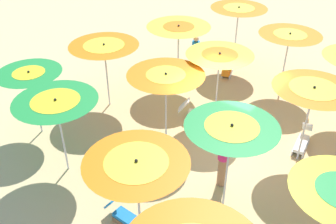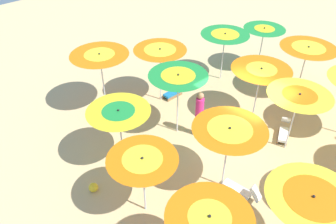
{
  "view_description": "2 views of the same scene",
  "coord_description": "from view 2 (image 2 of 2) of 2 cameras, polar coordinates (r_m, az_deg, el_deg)",
  "views": [
    {
      "loc": [
        -7.99,
        -4.05,
        7.14
      ],
      "look_at": [
        -0.68,
        1.49,
        1.06
      ],
      "focal_mm": 40.32,
      "sensor_mm": 36.0,
      "label": 1
    },
    {
      "loc": [
        4.97,
        -8.07,
        8.36
      ],
      "look_at": [
        -2.04,
        -1.63,
        1.11
      ],
      "focal_mm": 35.97,
      "sensor_mm": 36.0,
      "label": 2
    }
  ],
  "objects": [
    {
      "name": "beach_umbrella_5",
      "position": [
        12.86,
        15.45,
        6.38
      ],
      "size": [
        2.22,
        2.22,
        2.26
      ],
      "color": "silver",
      "rests_on": "ground"
    },
    {
      "name": "beach_umbrella_2",
      "position": [
        13.41,
        -1.35,
        9.77
      ],
      "size": [
        2.1,
        2.1,
        2.42
      ],
      "color": "silver",
      "rests_on": "ground"
    },
    {
      "name": "beach_umbrella_11",
      "position": [
        8.96,
        -4.32,
        -8.66
      ],
      "size": [
        1.92,
        1.92,
        2.16
      ],
      "color": "silver",
      "rests_on": "ground"
    },
    {
      "name": "beach_umbrella_10",
      "position": [
        9.59,
        10.33,
        -3.64
      ],
      "size": [
        2.14,
        2.14,
        2.41
      ],
      "color": "silver",
      "rests_on": "ground"
    },
    {
      "name": "beach_umbrella_9",
      "position": [
        11.61,
        21.28,
        2.11
      ],
      "size": [
        2.09,
        2.09,
        2.37
      ],
      "color": "silver",
      "rests_on": "ground"
    },
    {
      "name": "beach_umbrella_1",
      "position": [
        15.19,
        9.59,
        12.3
      ],
      "size": [
        2.13,
        2.13,
        2.3
      ],
      "color": "silver",
      "rests_on": "ground"
    },
    {
      "name": "lounger_3",
      "position": [
        14.64,
        1.03,
        3.43
      ],
      "size": [
        0.35,
        1.12,
        0.6
      ],
      "rotation": [
        0.0,
        0.0,
        4.71
      ],
      "color": "olive",
      "rests_on": "ground"
    },
    {
      "name": "beach_umbrella_0",
      "position": [
        16.45,
        15.95,
        12.97
      ],
      "size": [
        1.9,
        1.9,
        2.16
      ],
      "color": "silver",
      "rests_on": "ground"
    },
    {
      "name": "beach_umbrella_14",
      "position": [
        8.52,
        23.18,
        -13.77
      ],
      "size": [
        2.16,
        2.16,
        2.35
      ],
      "color": "silver",
      "rests_on": "ground"
    },
    {
      "name": "beach_ball",
      "position": [
        10.97,
        -12.54,
        -12.36
      ],
      "size": [
        0.3,
        0.3,
        0.3
      ],
      "primitive_type": "sphere",
      "color": "yellow",
      "rests_on": "ground"
    },
    {
      "name": "lounger_2",
      "position": [
        13.19,
        19.01,
        -3.25
      ],
      "size": [
        0.83,
        1.18,
        0.67
      ],
      "rotation": [
        0.0,
        0.0,
        5.19
      ],
      "color": "olive",
      "rests_on": "ground"
    },
    {
      "name": "ground",
      "position": [
        12.65,
        11.82,
        -5.15
      ],
      "size": [
        40.59,
        40.59,
        0.04
      ],
      "primitive_type": "cube",
      "color": "#D1B57F"
    },
    {
      "name": "beach_umbrella_7",
      "position": [
        10.54,
        -8.31,
        -0.69
      ],
      "size": [
        2.02,
        2.02,
        2.2
      ],
      "color": "silver",
      "rests_on": "ground"
    },
    {
      "name": "beach_umbrella_3",
      "position": [
        13.11,
        -11.45,
        8.78
      ],
      "size": [
        2.24,
        2.24,
        2.52
      ],
      "color": "silver",
      "rests_on": "ground"
    },
    {
      "name": "beachgoer_0",
      "position": [
        12.13,
        5.33,
        -0.22
      ],
      "size": [
        0.3,
        0.3,
        1.88
      ],
      "rotation": [
        0.0,
        0.0,
        2.21
      ],
      "color": "#A3704C",
      "rests_on": "ground"
    },
    {
      "name": "beach_umbrella_4",
      "position": [
        14.91,
        22.56,
        9.46
      ],
      "size": [
        2.28,
        2.28,
        2.31
      ],
      "color": "silver",
      "rests_on": "ground"
    },
    {
      "name": "lounger_0",
      "position": [
        10.81,
        12.08,
        -12.79
      ],
      "size": [
        1.25,
        0.47,
        0.64
      ],
      "rotation": [
        0.0,
        0.0,
        3.28
      ],
      "color": "silver",
      "rests_on": "ground"
    },
    {
      "name": "beach_umbrella_6",
      "position": [
        11.5,
        1.72,
        5.53
      ],
      "size": [
        2.06,
        2.06,
        2.53
      ],
      "color": "silver",
      "rests_on": "ground"
    },
    {
      "name": "beach_umbrella_15",
      "position": [
        7.49,
        6.97,
        -17.91
      ],
      "size": [
        1.91,
        1.91,
        2.45
      ],
      "color": "silver",
      "rests_on": "ground"
    }
  ]
}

